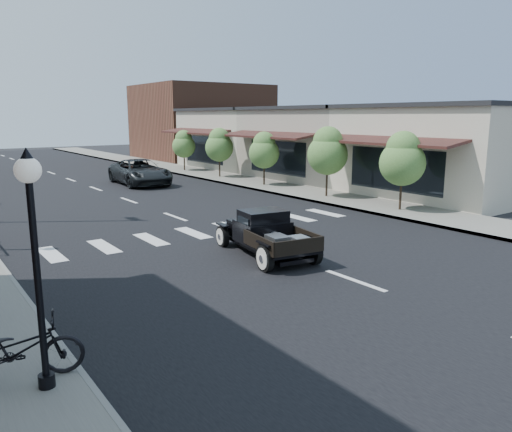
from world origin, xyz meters
TOP-DOWN VIEW (x-y plane):
  - ground at (0.00, 0.00)m, footprint 120.00×120.00m
  - road at (0.00, 15.00)m, footprint 14.00×80.00m
  - road_markings at (0.00, 10.00)m, footprint 12.00×60.00m
  - sidewalk_right at (8.50, 15.00)m, footprint 3.00×80.00m
  - storefront_near at (15.00, 4.00)m, footprint 10.00×9.00m
  - storefront_mid at (15.00, 13.00)m, footprint 10.00×9.00m
  - storefront_far at (15.00, 22.00)m, footprint 10.00×9.00m
  - far_building_right at (15.50, 32.00)m, footprint 11.00×10.00m
  - lamp_post_a at (-7.60, -4.00)m, footprint 0.36×0.36m
  - small_tree_a at (8.30, 2.23)m, footprint 1.93×1.93m
  - small_tree_b at (8.30, 6.78)m, footprint 2.00×2.00m
  - small_tree_c at (8.30, 12.04)m, footprint 1.78×1.78m
  - small_tree_d at (8.30, 17.00)m, footprint 1.85×1.85m
  - small_tree_e at (8.30, 22.01)m, footprint 1.70×1.70m
  - hotrod_pickup at (-0.41, 0.20)m, footprint 2.45×4.24m
  - second_car at (2.82, 17.27)m, footprint 2.81×5.59m
  - motorcycle at (-7.86, -3.56)m, footprint 1.96×1.10m

SIDE VIEW (x-z plane):
  - ground at x=0.00m, z-range 0.00..0.00m
  - road_markings at x=0.00m, z-range -0.03..0.03m
  - road at x=0.00m, z-range 0.00..0.02m
  - sidewalk_right at x=8.50m, z-range 0.00..0.15m
  - motorcycle at x=-7.86m, z-range 0.15..1.12m
  - hotrod_pickup at x=-0.41m, z-range 0.00..1.39m
  - second_car at x=2.82m, z-range 0.00..1.52m
  - small_tree_e at x=8.30m, z-range 0.15..2.98m
  - small_tree_c at x=8.30m, z-range 0.15..3.11m
  - small_tree_d at x=8.30m, z-range 0.15..3.23m
  - small_tree_a at x=8.30m, z-range 0.15..3.37m
  - small_tree_b at x=8.30m, z-range 0.15..3.48m
  - lamp_post_a at x=-7.60m, z-range 0.15..3.67m
  - storefront_near at x=15.00m, z-range 0.00..4.50m
  - storefront_mid at x=15.00m, z-range 0.00..4.50m
  - storefront_far at x=15.00m, z-range 0.00..4.50m
  - far_building_right at x=15.50m, z-range 0.00..7.00m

